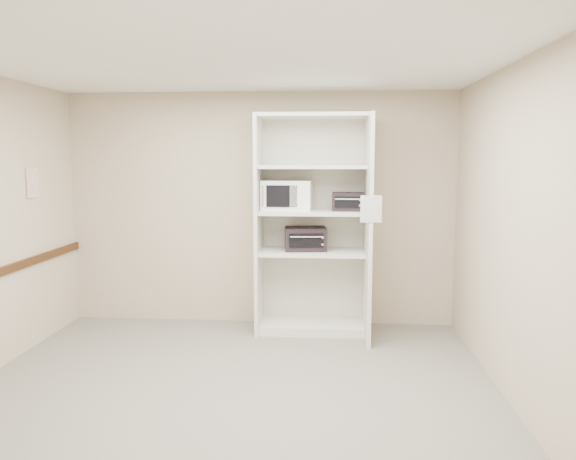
# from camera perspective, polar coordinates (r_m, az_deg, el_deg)

# --- Properties ---
(floor) EXTENTS (4.50, 4.00, 0.01)m
(floor) POSITION_cam_1_polar(r_m,az_deg,el_deg) (4.96, -5.62, -15.77)
(floor) COLOR slate
(floor) RESTS_ON ground
(ceiling) EXTENTS (4.50, 4.00, 0.01)m
(ceiling) POSITION_cam_1_polar(r_m,az_deg,el_deg) (4.63, -6.05, 16.67)
(ceiling) COLOR white
(wall_back) EXTENTS (4.50, 0.02, 2.70)m
(wall_back) POSITION_cam_1_polar(r_m,az_deg,el_deg) (6.57, -2.83, 2.12)
(wall_back) COLOR beige
(wall_back) RESTS_ON ground
(wall_front) EXTENTS (4.50, 0.02, 2.70)m
(wall_front) POSITION_cam_1_polar(r_m,az_deg,el_deg) (2.69, -13.20, -5.65)
(wall_front) COLOR beige
(wall_front) RESTS_ON ground
(wall_right) EXTENTS (0.02, 4.00, 2.70)m
(wall_right) POSITION_cam_1_polar(r_m,az_deg,el_deg) (4.77, 21.88, -0.37)
(wall_right) COLOR beige
(wall_right) RESTS_ON ground
(shelving_unit) EXTENTS (1.24, 0.92, 2.42)m
(shelving_unit) POSITION_cam_1_polar(r_m,az_deg,el_deg) (6.26, 2.92, -0.16)
(shelving_unit) COLOR beige
(shelving_unit) RESTS_ON floor
(microwave) EXTENTS (0.57, 0.45, 0.33)m
(microwave) POSITION_cam_1_polar(r_m,az_deg,el_deg) (6.29, -0.07, 3.58)
(microwave) COLOR white
(microwave) RESTS_ON shelving_unit
(toaster_oven_upper) EXTENTS (0.36, 0.28, 0.20)m
(toaster_oven_upper) POSITION_cam_1_polar(r_m,az_deg,el_deg) (6.21, 6.12, 2.89)
(toaster_oven_upper) COLOR black
(toaster_oven_upper) RESTS_ON shelving_unit
(toaster_oven_lower) EXTENTS (0.49, 0.39, 0.25)m
(toaster_oven_lower) POSITION_cam_1_polar(r_m,az_deg,el_deg) (6.29, 1.79, -0.89)
(toaster_oven_lower) COLOR black
(toaster_oven_lower) RESTS_ON shelving_unit
(paper_sign) EXTENTS (0.21, 0.02, 0.26)m
(paper_sign) POSITION_cam_1_polar(r_m,az_deg,el_deg) (5.61, 8.44, 2.13)
(paper_sign) COLOR white
(paper_sign) RESTS_ON shelving_unit
(wall_poster) EXTENTS (0.01, 0.22, 0.31)m
(wall_poster) POSITION_cam_1_polar(r_m,az_deg,el_deg) (6.34, -24.54, 4.39)
(wall_poster) COLOR silver
(wall_poster) RESTS_ON wall_left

